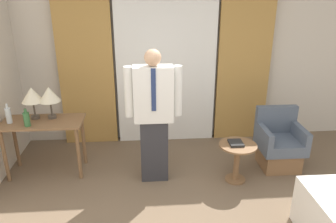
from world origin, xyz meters
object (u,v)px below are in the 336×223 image
table_lamp_right (49,95)px  person (154,113)px  table_lamp_left (32,95)px  desk (43,130)px  side_table (237,156)px  bottle_by_lamp (8,115)px  armchair (279,145)px  bottle_near_edge (27,119)px  book (236,143)px

table_lamp_right → person: person is taller
table_lamp_left → person: (1.60, -0.38, -0.15)m
desk → table_lamp_left: bearing=138.2°
desk → person: person is taller
desk → side_table: desk is taller
desk → table_lamp_left: 0.49m
bottle_by_lamp → person: person is taller
armchair → side_table: armchair is taller
desk → bottle_near_edge: bottle_near_edge is taller
table_lamp_left → side_table: table_lamp_left is taller
table_lamp_right → bottle_near_edge: size_ratio=1.86×
table_lamp_left → armchair: 3.48m
table_lamp_left → table_lamp_right: (0.22, 0.00, 0.00)m
bottle_by_lamp → armchair: bottle_by_lamp is taller
armchair → book: 0.83m
person → book: bearing=-6.5°
bottle_near_edge → book: 2.71m
desk → book: bearing=-8.8°
armchair → book: armchair is taller
side_table → person: bearing=172.9°
desk → table_lamp_left: table_lamp_left is taller
bottle_by_lamp → person: bearing=-7.3°
side_table → table_lamp_right: bearing=168.3°
table_lamp_left → book: 2.76m
person → armchair: bearing=6.4°
armchair → side_table: bearing=-154.6°
person → side_table: 1.25m
person → side_table: size_ratio=3.29×
side_table → book: size_ratio=2.62×
bottle_by_lamp → side_table: bearing=-7.2°
table_lamp_right → armchair: size_ratio=0.52×
table_lamp_right → side_table: (2.46, -0.51, -0.74)m
bottle_by_lamp → book: (2.95, -0.36, -0.33)m
table_lamp_left → side_table: size_ratio=0.82×
bottle_by_lamp → desk: bearing=4.6°
bottle_near_edge → side_table: bearing=-5.4°
side_table → book: bearing=153.1°
book → armchair: bearing=23.6°
table_lamp_left → bottle_by_lamp: (-0.29, -0.13, -0.22)m
table_lamp_left → table_lamp_right: size_ratio=1.00×
bottle_by_lamp → side_table: bottle_by_lamp is taller
table_lamp_left → person: bearing=-13.2°
person → book: person is taller
bottle_by_lamp → armchair: bearing=-0.7°
book → table_lamp_left: bearing=169.4°
book → bottle_by_lamp: bearing=173.0°
table_lamp_left → side_table: (2.68, -0.51, -0.74)m
armchair → book: bearing=-156.4°
desk → table_lamp_right: (0.11, 0.10, 0.46)m
desk → armchair: size_ratio=1.27×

